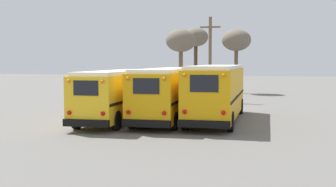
{
  "coord_description": "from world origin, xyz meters",
  "views": [
    {
      "loc": [
        6.09,
        -24.48,
        3.54
      ],
      "look_at": [
        0.0,
        -0.05,
        1.62
      ],
      "focal_mm": 45.0,
      "sensor_mm": 36.0,
      "label": 1
    }
  ],
  "objects_px": {
    "school_bus_0": "(118,93)",
    "bare_tree_0": "(181,42)",
    "school_bus_2": "(217,91)",
    "school_bus_1": "(169,92)",
    "bare_tree_2": "(196,39)",
    "bare_tree_1": "(236,41)",
    "utility_pole": "(210,58)"
  },
  "relations": [
    {
      "from": "bare_tree_1",
      "to": "utility_pole",
      "type": "bearing_deg",
      "value": -97.83
    },
    {
      "from": "utility_pole",
      "to": "bare_tree_1",
      "type": "xyz_separation_m",
      "value": [
        1.43,
        10.37,
        1.91
      ]
    },
    {
      "from": "school_bus_0",
      "to": "utility_pole",
      "type": "bearing_deg",
      "value": 75.53
    },
    {
      "from": "utility_pole",
      "to": "bare_tree_2",
      "type": "bearing_deg",
      "value": 107.04
    },
    {
      "from": "bare_tree_0",
      "to": "bare_tree_2",
      "type": "relative_size",
      "value": 0.93
    },
    {
      "from": "bare_tree_0",
      "to": "bare_tree_1",
      "type": "xyz_separation_m",
      "value": [
        5.13,
        5.53,
        0.25
      ]
    },
    {
      "from": "bare_tree_0",
      "to": "bare_tree_2",
      "type": "bearing_deg",
      "value": 84.17
    },
    {
      "from": "school_bus_1",
      "to": "bare_tree_2",
      "type": "height_order",
      "value": "bare_tree_2"
    },
    {
      "from": "utility_pole",
      "to": "school_bus_1",
      "type": "bearing_deg",
      "value": -93.0
    },
    {
      "from": "school_bus_0",
      "to": "school_bus_1",
      "type": "xyz_separation_m",
      "value": [
        2.88,
        1.21,
        0.06
      ]
    },
    {
      "from": "school_bus_0",
      "to": "bare_tree_0",
      "type": "xyz_separation_m",
      "value": [
        -0.17,
        18.52,
        3.9
      ]
    },
    {
      "from": "school_bus_0",
      "to": "bare_tree_1",
      "type": "distance_m",
      "value": 24.9
    },
    {
      "from": "school_bus_1",
      "to": "bare_tree_2",
      "type": "xyz_separation_m",
      "value": [
        -2.5,
        22.74,
        4.42
      ]
    },
    {
      "from": "school_bus_1",
      "to": "school_bus_2",
      "type": "bearing_deg",
      "value": 2.51
    },
    {
      "from": "utility_pole",
      "to": "bare_tree_0",
      "type": "xyz_separation_m",
      "value": [
        -3.7,
        4.85,
        1.66
      ]
    },
    {
      "from": "school_bus_0",
      "to": "school_bus_1",
      "type": "distance_m",
      "value": 3.12
    },
    {
      "from": "school_bus_2",
      "to": "bare_tree_0",
      "type": "bearing_deg",
      "value": 109.02
    },
    {
      "from": "bare_tree_1",
      "to": "bare_tree_2",
      "type": "xyz_separation_m",
      "value": [
        -4.58,
        -0.1,
        0.32
      ]
    },
    {
      "from": "school_bus_2",
      "to": "utility_pole",
      "type": "height_order",
      "value": "utility_pole"
    },
    {
      "from": "school_bus_1",
      "to": "bare_tree_0",
      "type": "xyz_separation_m",
      "value": [
        -3.05,
        17.32,
        3.85
      ]
    },
    {
      "from": "school_bus_2",
      "to": "bare_tree_2",
      "type": "bearing_deg",
      "value": 103.36
    },
    {
      "from": "school_bus_0",
      "to": "school_bus_2",
      "type": "xyz_separation_m",
      "value": [
        5.75,
        1.33,
        0.16
      ]
    },
    {
      "from": "school_bus_1",
      "to": "bare_tree_0",
      "type": "height_order",
      "value": "bare_tree_0"
    },
    {
      "from": "bare_tree_1",
      "to": "bare_tree_2",
      "type": "distance_m",
      "value": 4.59
    },
    {
      "from": "school_bus_0",
      "to": "bare_tree_0",
      "type": "bearing_deg",
      "value": 90.54
    },
    {
      "from": "bare_tree_0",
      "to": "bare_tree_2",
      "type": "height_order",
      "value": "bare_tree_2"
    },
    {
      "from": "school_bus_2",
      "to": "utility_pole",
      "type": "relative_size",
      "value": 1.38
    },
    {
      "from": "utility_pole",
      "to": "bare_tree_2",
      "type": "relative_size",
      "value": 1.01
    },
    {
      "from": "school_bus_1",
      "to": "utility_pole",
      "type": "xyz_separation_m",
      "value": [
        0.65,
        12.47,
        2.19
      ]
    },
    {
      "from": "school_bus_0",
      "to": "bare_tree_1",
      "type": "relative_size",
      "value": 1.37
    },
    {
      "from": "bare_tree_2",
      "to": "school_bus_1",
      "type": "bearing_deg",
      "value": -83.74
    },
    {
      "from": "bare_tree_0",
      "to": "school_bus_2",
      "type": "bearing_deg",
      "value": -70.98
    }
  ]
}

